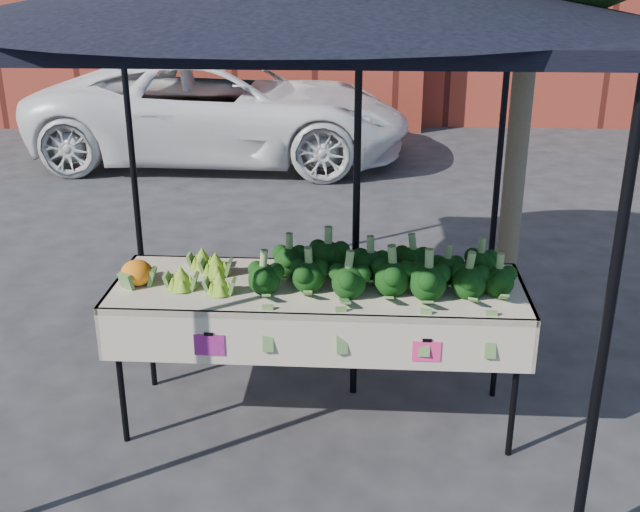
{
  "coord_description": "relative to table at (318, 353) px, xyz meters",
  "views": [
    {
      "loc": [
        0.05,
        -4.15,
        2.73
      ],
      "look_at": [
        -0.17,
        0.21,
        1.0
      ],
      "focal_mm": 43.96,
      "sensor_mm": 36.0,
      "label": 1
    }
  ],
  "objects": [
    {
      "name": "canopy",
      "position": [
        -0.14,
        0.39,
        0.92
      ],
      "size": [
        3.16,
        3.16,
        2.74
      ],
      "primitive_type": null,
      "color": "black",
      "rests_on": "ground"
    },
    {
      "name": "romanesco_cluster",
      "position": [
        -0.67,
        0.04,
        0.55
      ],
      "size": [
        0.42,
        0.56,
        0.19
      ],
      "primitive_type": "ellipsoid",
      "color": "#99B725",
      "rests_on": "table"
    },
    {
      "name": "broccoli_heap",
      "position": [
        0.36,
        0.03,
        0.58
      ],
      "size": [
        1.53,
        0.56,
        0.25
      ],
      "primitive_type": "ellipsoid",
      "color": "black",
      "rests_on": "table"
    },
    {
      "name": "ground",
      "position": [
        0.17,
        -0.01,
        -0.45
      ],
      "size": [
        90.0,
        90.0,
        0.0
      ],
      "primitive_type": "plane",
      "color": "#242426"
    },
    {
      "name": "cauliflower_pair",
      "position": [
        -1.05,
        -0.05,
        0.54
      ],
      "size": [
        0.19,
        0.19,
        0.17
      ],
      "primitive_type": "ellipsoid",
      "color": "orange",
      "rests_on": "table"
    },
    {
      "name": "table",
      "position": [
        0.0,
        0.0,
        0.0
      ],
      "size": [
        2.41,
        0.82,
        0.9
      ],
      "color": "beige",
      "rests_on": "ground"
    },
    {
      "name": "street_tree",
      "position": [
        1.24,
        0.82,
        1.58
      ],
      "size": [
        2.06,
        2.06,
        4.07
      ],
      "primitive_type": null,
      "color": "#1E4C14",
      "rests_on": "ground"
    }
  ]
}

